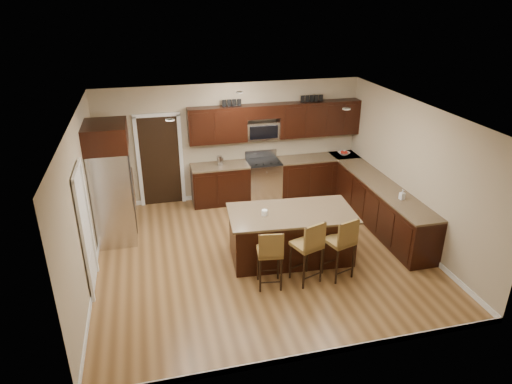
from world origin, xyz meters
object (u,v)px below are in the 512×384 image
object	(u,v)px
range	(263,179)
refrigerator	(112,182)
island	(291,236)
stool_right	(342,241)
stool_mid	(309,245)
stool_left	(270,253)

from	to	relation	value
range	refrigerator	xyz separation A→B (m)	(-3.30, -1.17, 0.73)
range	island	world-z (taller)	range
island	range	bearing A→B (deg)	90.61
stool_right	island	bearing A→B (deg)	109.13
stool_mid	range	bearing A→B (deg)	68.42
island	stool_left	size ratio (longest dim) A/B	2.17
stool_right	refrigerator	xyz separation A→B (m)	(-3.74, 2.34, 0.50)
range	island	xyz separation A→B (m)	(-0.18, -2.67, -0.04)
stool_left	stool_mid	size ratio (longest dim) A/B	0.94
stool_mid	stool_right	bearing A→B (deg)	-19.29
stool_left	stool_mid	bearing A→B (deg)	8.03
island	stool_mid	bearing A→B (deg)	-82.68
stool_right	range	bearing A→B (deg)	79.80
island	stool_mid	world-z (taller)	stool_mid
range	island	bearing A→B (deg)	-93.91
range	stool_left	world-z (taller)	range
range	island	distance (m)	2.67
range	stool_left	bearing A→B (deg)	-102.95
stool_right	stool_left	bearing A→B (deg)	162.54
stool_mid	refrigerator	bearing A→B (deg)	124.20
island	refrigerator	xyz separation A→B (m)	(-3.12, 1.49, 0.77)
island	stool_mid	distance (m)	0.89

